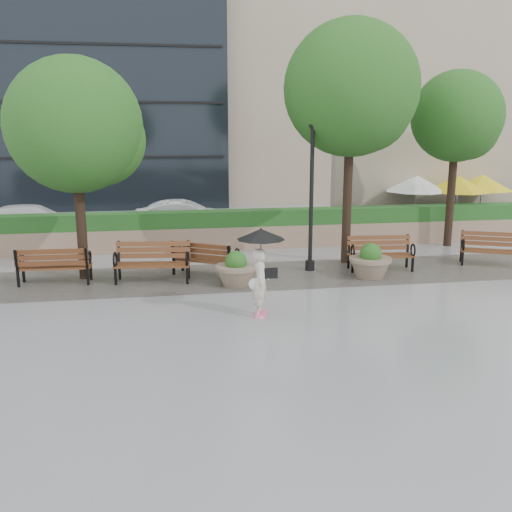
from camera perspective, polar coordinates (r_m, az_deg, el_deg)
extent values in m
plane|color=gray|center=(13.72, 1.69, -5.19)|extent=(100.00, 100.00, 0.00)
cube|color=#383330|center=(16.55, -0.33, -2.00)|extent=(28.00, 3.20, 0.01)
cube|color=#90755D|center=(20.32, -2.13, 1.94)|extent=(24.00, 0.80, 0.80)
cube|color=#174519|center=(20.21, -2.15, 3.82)|extent=(24.00, 0.75, 0.55)
cube|color=tan|center=(25.88, 18.43, 7.23)|extent=(10.00, 0.60, 4.00)
cube|color=#174519|center=(23.92, 19.54, 2.98)|extent=(8.00, 0.50, 0.90)
cube|color=black|center=(24.30, -3.35, 2.78)|extent=(40.00, 7.00, 0.00)
cube|color=tan|center=(38.36, 10.40, 21.30)|extent=(18.00, 10.00, 20.00)
cube|color=brown|center=(16.61, -19.46, -1.03)|extent=(1.96, 0.66, 0.05)
cube|color=brown|center=(16.25, -19.77, -0.14)|extent=(1.94, 0.22, 0.45)
cube|color=black|center=(16.63, -19.42, -1.81)|extent=(1.96, 0.77, 0.49)
torus|color=black|center=(16.58, -16.29, -0.15)|extent=(0.07, 0.40, 0.40)
torus|color=black|center=(16.97, -22.38, -0.31)|extent=(0.07, 0.40, 0.40)
cube|color=brown|center=(16.03, -10.32, -0.87)|extent=(2.12, 0.87, 0.06)
cube|color=brown|center=(16.26, -10.22, 0.62)|extent=(2.06, 0.39, 0.48)
cube|color=black|center=(16.12, -10.27, -1.67)|extent=(2.14, 0.98, 0.53)
torus|color=black|center=(15.95, -13.92, -0.35)|extent=(0.11, 0.43, 0.42)
torus|color=black|center=(15.67, -6.93, -0.29)|extent=(0.11, 0.43, 0.42)
cube|color=brown|center=(16.56, -5.05, -0.40)|extent=(1.92, 1.49, 0.05)
cube|color=brown|center=(16.23, -5.55, 0.50)|extent=(1.69, 1.11, 0.45)
cube|color=black|center=(16.58, -5.09, -1.17)|extent=(1.97, 1.58, 0.49)
torus|color=black|center=(16.30, -1.95, 0.12)|extent=(0.25, 0.36, 0.39)
torus|color=black|center=(17.10, -7.45, 0.62)|extent=(0.25, 0.36, 0.39)
cube|color=brown|center=(17.47, 12.37, 0.06)|extent=(1.97, 0.77, 0.05)
cube|color=brown|center=(17.68, 12.16, 1.32)|extent=(1.92, 0.32, 0.45)
cube|color=black|center=(17.55, 12.31, -0.63)|extent=(1.98, 0.87, 0.49)
torus|color=black|center=(17.01, 9.65, 0.50)|extent=(0.09, 0.40, 0.39)
torus|color=black|center=(17.52, 15.42, 0.57)|extent=(0.09, 0.40, 0.39)
cube|color=brown|center=(19.12, 22.62, 0.45)|extent=(1.98, 1.30, 0.05)
cube|color=brown|center=(19.35, 22.59, 1.58)|extent=(1.79, 0.90, 0.45)
cube|color=black|center=(19.20, 22.55, -0.18)|extent=(2.02, 1.40, 0.49)
torus|color=black|center=(18.79, 20.03, 1.06)|extent=(0.21, 0.38, 0.39)
cylinder|color=#7F6B56|center=(15.49, -2.00, -1.13)|extent=(1.15, 1.15, 0.09)
sphere|color=#124012|center=(15.45, -2.01, -0.56)|extent=(0.59, 0.59, 0.59)
cylinder|color=#7F6B56|center=(16.59, 11.37, -0.34)|extent=(1.21, 1.21, 0.10)
sphere|color=#124012|center=(16.55, 11.40, 0.22)|extent=(0.62, 0.62, 0.62)
cylinder|color=black|center=(16.87, 5.55, 5.53)|extent=(0.12, 0.12, 4.23)
cylinder|color=black|center=(17.23, 5.41, -0.96)|extent=(0.28, 0.28, 0.30)
sphere|color=black|center=(16.73, 5.71, 12.90)|extent=(0.24, 0.24, 0.24)
cylinder|color=black|center=(16.65, -17.18, 4.50)|extent=(0.28, 0.28, 3.99)
sphere|color=#124012|center=(16.49, -17.71, 12.35)|extent=(3.65, 3.65, 3.65)
sphere|color=#124012|center=(16.72, -15.40, 11.13)|extent=(2.56, 2.56, 2.56)
cylinder|color=black|center=(18.01, 9.17, 7.11)|extent=(0.28, 0.28, 4.99)
sphere|color=#124012|center=(17.96, 9.51, 16.20)|extent=(4.06, 4.06, 4.06)
sphere|color=#124012|center=(18.42, 10.96, 14.50)|extent=(2.84, 2.84, 2.84)
cylinder|color=black|center=(21.58, 18.96, 6.56)|extent=(0.28, 0.28, 4.28)
sphere|color=#124012|center=(21.48, 19.45, 13.04)|extent=(3.15, 3.15, 3.15)
sphere|color=#124012|center=(22.03, 20.38, 11.84)|extent=(2.21, 2.21, 2.21)
cylinder|color=black|center=(24.07, 15.49, 2.35)|extent=(0.40, 0.40, 0.10)
cylinder|color=#99999E|center=(23.91, 15.64, 4.82)|extent=(0.06, 0.06, 2.20)
cone|color=white|center=(23.80, 15.77, 6.97)|extent=(2.50, 2.50, 0.60)
cylinder|color=black|center=(24.45, 19.20, 2.26)|extent=(0.40, 0.40, 0.10)
cylinder|color=#99999E|center=(24.29, 19.39, 4.69)|extent=(0.06, 0.06, 2.20)
cone|color=yellow|center=(24.19, 19.55, 6.80)|extent=(2.50, 2.50, 0.60)
cylinder|color=black|center=(25.42, 21.32, 2.48)|extent=(0.40, 0.40, 0.10)
cylinder|color=#99999E|center=(25.27, 21.51, 4.82)|extent=(0.06, 0.06, 2.20)
cone|color=yellow|center=(25.17, 21.68, 6.84)|extent=(2.50, 2.50, 0.60)
imported|color=silver|center=(23.65, -21.25, 3.23)|extent=(4.64, 2.33, 1.29)
imported|color=silver|center=(23.05, -7.12, 3.84)|extent=(4.12, 1.59, 1.34)
imported|color=beige|center=(12.92, 0.47, -2.44)|extent=(0.56, 0.69, 1.68)
cube|color=#F2598C|center=(13.26, 0.50, -5.64)|extent=(0.16, 0.25, 0.08)
cube|color=#F2598C|center=(13.02, 0.42, -6.00)|extent=(0.16, 0.25, 0.08)
cube|color=black|center=(12.91, 1.46, -1.73)|extent=(0.18, 0.33, 0.23)
sphere|color=white|center=(13.18, -0.11, -2.84)|extent=(0.29, 0.29, 0.29)
cylinder|color=black|center=(12.81, 0.49, 0.34)|extent=(0.02, 0.02, 0.89)
cone|color=black|center=(12.73, 0.50, 2.19)|extent=(1.09, 1.09, 0.23)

